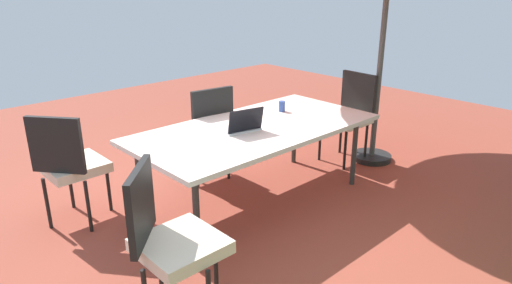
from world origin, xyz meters
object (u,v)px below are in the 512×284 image
at_px(chair_southeast, 70,162).
at_px(laptop, 242,126).
at_px(dining_table, 256,131).
at_px(chair_west, 348,113).
at_px(chair_south, 206,128).
at_px(cup, 282,106).
at_px(chair_northeast, 169,236).

relative_size(chair_southeast, laptop, 2.70).
bearing_deg(dining_table, chair_west, -178.20).
distance_m(chair_southeast, laptop, 1.44).
bearing_deg(chair_west, laptop, -85.05).
bearing_deg(chair_southeast, chair_west, -142.21).
xyz_separation_m(dining_table, chair_southeast, (1.37, -0.75, -0.13)).
bearing_deg(laptop, chair_south, -89.96).
bearing_deg(chair_west, cup, -94.65).
distance_m(chair_northeast, cup, 2.13).
bearing_deg(chair_northeast, laptop, -14.42).
xyz_separation_m(chair_west, chair_southeast, (2.82, -0.70, 0.00)).
bearing_deg(chair_south, chair_west, 164.38).
height_order(chair_northeast, laptop, chair_northeast).
distance_m(dining_table, chair_south, 0.71).
distance_m(dining_table, cup, 0.54).
bearing_deg(chair_northeast, cup, -19.83).
relative_size(chair_southeast, cup, 9.54).
distance_m(chair_south, chair_west, 1.61).
relative_size(dining_table, chair_northeast, 2.25).
distance_m(dining_table, chair_west, 1.45).
xyz_separation_m(dining_table, chair_west, (-1.44, -0.05, -0.13)).
height_order(dining_table, chair_south, chair_south).
height_order(chair_west, chair_southeast, same).
bearing_deg(cup, chair_south, -44.38).
bearing_deg(chair_northeast, chair_southeast, 43.24).
xyz_separation_m(chair_northeast, laptop, (-1.23, -0.75, 0.22)).
xyz_separation_m(chair_west, laptop, (1.62, 0.05, 0.22)).
distance_m(chair_south, laptop, 0.75).
bearing_deg(dining_table, cup, -161.28).
relative_size(dining_table, chair_southeast, 2.25).
relative_size(dining_table, cup, 21.47).
xyz_separation_m(chair_southeast, laptop, (-1.20, 0.76, 0.22)).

